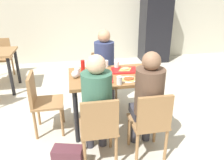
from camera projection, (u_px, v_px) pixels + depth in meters
ground_plane at (112, 124)px, 3.28m from camera, size 10.00×10.00×0.02m
back_wall at (88, 7)px, 5.63m from camera, size 10.00×0.10×2.80m
main_table at (112, 82)px, 3.02m from camera, size 1.15×0.77×0.77m
chair_near_left at (99, 127)px, 2.33m from camera, size 0.40×0.40×0.85m
chair_near_right at (151, 121)px, 2.43m from camera, size 0.40×0.40×0.85m
chair_far_side at (104, 74)px, 3.78m from camera, size 0.40×0.40×0.85m
chair_left_end at (41, 99)px, 2.91m from camera, size 0.40×0.40×0.85m
person_in_red at (97, 100)px, 2.37m from camera, size 0.32×0.42×1.26m
person_in_brown_jacket at (148, 96)px, 2.47m from camera, size 0.32×0.42×1.26m
person_far_side at (105, 62)px, 3.56m from camera, size 0.32×0.42×1.26m
tray_red_near at (99, 79)px, 2.81m from camera, size 0.39×0.30×0.02m
tray_red_far at (124, 70)px, 3.11m from camera, size 0.38×0.29×0.02m
paper_plate_center at (97, 70)px, 3.13m from camera, size 0.22×0.22×0.01m
paper_plate_near_edge at (128, 79)px, 2.81m from camera, size 0.22×0.22×0.01m
pizza_slice_a at (98, 77)px, 2.83m from camera, size 0.24×0.27×0.02m
pizza_slice_b at (125, 69)px, 3.12m from camera, size 0.22×0.20×0.02m
pizza_slice_c at (99, 68)px, 3.16m from camera, size 0.26×0.26×0.02m
pizza_slice_d at (129, 79)px, 2.80m from camera, size 0.23×0.20×0.02m
plastic_cup_a at (106, 64)px, 3.25m from camera, size 0.07×0.07×0.10m
plastic_cup_b at (119, 80)px, 2.66m from camera, size 0.07×0.07×0.10m
plastic_cup_c at (77, 72)px, 2.93m from camera, size 0.07×0.07×0.10m
plastic_cup_d at (117, 65)px, 3.20m from camera, size 0.07×0.07×0.10m
soda_can at (146, 68)px, 3.05m from camera, size 0.07×0.07×0.12m
condiment_bottle at (83, 66)px, 3.07m from camera, size 0.06×0.06×0.16m
foil_bundle at (75, 74)px, 2.85m from camera, size 0.10×0.10×0.10m
handbag at (68, 159)px, 2.40m from camera, size 0.35×0.24×0.28m
drink_fridge at (155, 25)px, 5.78m from camera, size 0.70×0.60×1.90m
background_chair_far at (2, 55)px, 4.81m from camera, size 0.40×0.40×0.85m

